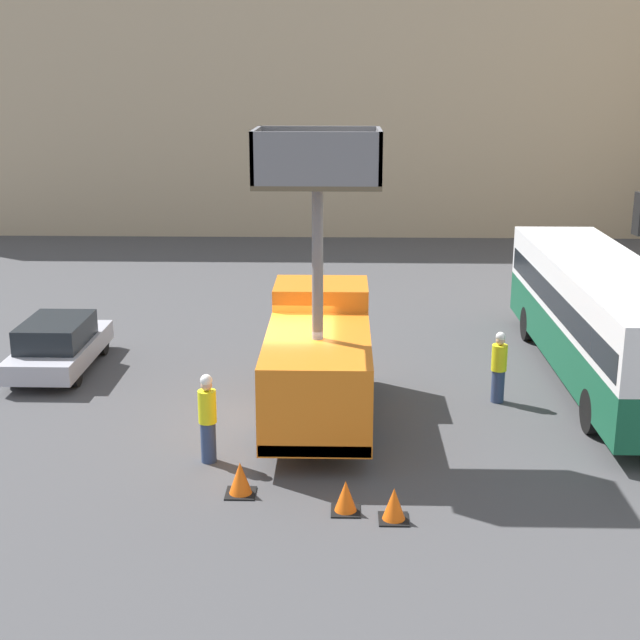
% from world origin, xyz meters
% --- Properties ---
extents(ground_plane, '(120.00, 120.00, 0.00)m').
position_xyz_m(ground_plane, '(0.00, 0.00, 0.00)').
color(ground_plane, '#424244').
extents(building_backdrop_far, '(44.00, 10.00, 13.82)m').
position_xyz_m(building_backdrop_far, '(0.00, 29.03, 6.91)').
color(building_backdrop_far, tan).
rests_on(building_backdrop_far, ground_plane).
extents(utility_truck, '(2.59, 6.12, 6.78)m').
position_xyz_m(utility_truck, '(0.91, 0.12, 1.65)').
color(utility_truck, orange).
rests_on(utility_truck, ground_plane).
extents(city_bus, '(2.51, 11.67, 3.11)m').
position_xyz_m(city_bus, '(8.19, 3.20, 1.83)').
color(city_bus, '#145638').
rests_on(city_bus, ground_plane).
extents(road_worker_near_truck, '(0.38, 0.38, 1.93)m').
position_xyz_m(road_worker_near_truck, '(-1.34, -2.21, 0.98)').
color(road_worker_near_truck, navy).
rests_on(road_worker_near_truck, ground_plane).
extents(road_worker_directing, '(0.38, 0.38, 1.80)m').
position_xyz_m(road_worker_directing, '(5.29, 1.48, 0.90)').
color(road_worker_directing, navy).
rests_on(road_worker_directing, ground_plane).
extents(traffic_cone_near_truck, '(0.54, 0.54, 0.62)m').
position_xyz_m(traffic_cone_near_truck, '(1.53, -4.35, 0.29)').
color(traffic_cone_near_truck, black).
rests_on(traffic_cone_near_truck, ground_plane).
extents(traffic_cone_mid_road, '(0.58, 0.58, 0.67)m').
position_xyz_m(traffic_cone_mid_road, '(-0.51, -3.69, 0.31)').
color(traffic_cone_mid_road, black).
rests_on(traffic_cone_mid_road, ground_plane).
extents(traffic_cone_far_side, '(0.55, 0.55, 0.63)m').
position_xyz_m(traffic_cone_far_side, '(2.41, -4.64, 0.30)').
color(traffic_cone_far_side, black).
rests_on(traffic_cone_far_side, ground_plane).
extents(parked_car_curbside, '(1.83, 4.38, 1.46)m').
position_xyz_m(parked_car_curbside, '(-6.28, 3.57, 0.74)').
color(parked_car_curbside, '#A8A8B2').
rests_on(parked_car_curbside, ground_plane).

